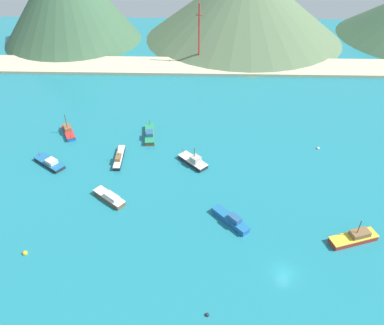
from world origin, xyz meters
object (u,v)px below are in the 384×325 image
Objects in this scene: fishing_boat_0 at (150,134)px; fishing_boat_3 at (231,220)px; fishing_boat_8 at (119,158)px; radio_tower at (199,35)px; fishing_boat_7 at (50,163)px; fishing_boat_5 at (110,197)px; buoy_1 at (25,253)px; fishing_boat_2 at (355,238)px; fishing_boat_4 at (193,161)px; buoy_0 at (318,148)px; fishing_boat_6 at (68,131)px; buoy_2 at (207,315)px.

fishing_boat_3 is (22.44, -35.07, 0.08)m from fishing_boat_0.
radio_tower reaches higher than fishing_boat_8.
fishing_boat_5 is at bearing -35.51° from fishing_boat_7.
fishing_boat_7 is at bearing 98.88° from buoy_1.
fishing_boat_2 is 1.22× the size of fishing_boat_3.
fishing_boat_4 is 36.58m from buoy_0.
fishing_boat_2 is at bearing -11.64° from fishing_boat_5.
fishing_boat_4 is at bearing 112.40° from fishing_boat_3.
fishing_boat_7 is at bearing -172.60° from buoy_0.
fishing_boat_4 reaches higher than buoy_0.
fishing_boat_6 is 72.15m from buoy_2.
fishing_boat_3 reaches higher than buoy_0.
radio_tower reaches higher than fishing_boat_0.
fishing_boat_2 reaches higher than fishing_boat_4.
fishing_boat_6 is at bearing 144.23° from fishing_boat_8.
buoy_0 is (35.66, 8.14, -0.77)m from fishing_boat_4.
fishing_boat_3 is 1.05× the size of fishing_boat_4.
fishing_boat_4 is 0.95× the size of fishing_boat_6.
fishing_boat_6 is 22.00m from fishing_boat_8.
fishing_boat_6 reaches higher than fishing_boat_7.
fishing_boat_0 is 10.74× the size of buoy_1.
buoy_2 is (41.88, -58.75, -0.75)m from fishing_boat_6.
fishing_boat_5 is at bearing -157.21° from buoy_0.
fishing_boat_8 reaches higher than fishing_boat_3.
fishing_boat_7 is 75.12m from buoy_0.
fishing_boat_8 is at bearing -120.19° from fishing_boat_0.
fishing_boat_2 is 1.03× the size of fishing_boat_8.
radio_tower is (-35.15, 60.53, 12.32)m from buoy_0.
fishing_boat_0 is 1.12× the size of fishing_boat_7.
fishing_boat_5 is 60.12m from buoy_0.
fishing_boat_6 is at bearing 122.45° from fishing_boat_5.
buoy_0 is (73.94, -5.84, -0.73)m from fishing_boat_6.
fishing_boat_3 reaches higher than buoy_2.
fishing_boat_4 is at bearing 43.16° from buoy_1.
buoy_0 is 0.82× the size of buoy_1.
buoy_0 is 0.03× the size of radio_tower.
fishing_boat_3 is 37.38m from fishing_boat_8.
fishing_boat_5 is at bearing 128.26° from buoy_2.
fishing_boat_6 is 0.93× the size of fishing_boat_7.
fishing_boat_4 is at bearing -20.06° from fishing_boat_6.
fishing_boat_0 is 49.34m from buoy_0.
fishing_boat_8 is 35.79m from buoy_1.
fishing_boat_8 is (18.40, 2.66, 0.04)m from fishing_boat_7.
fishing_boat_0 is 1.01× the size of fishing_boat_2.
fishing_boat_4 is 38.87m from fishing_boat_7.
fishing_boat_5 is 0.95× the size of fishing_boat_6.
fishing_boat_7 is 11.63× the size of buoy_0.
fishing_boat_3 is 91.68m from radio_tower.
fishing_boat_8 is 51.80m from buoy_2.
fishing_boat_4 is 0.81× the size of fishing_boat_8.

